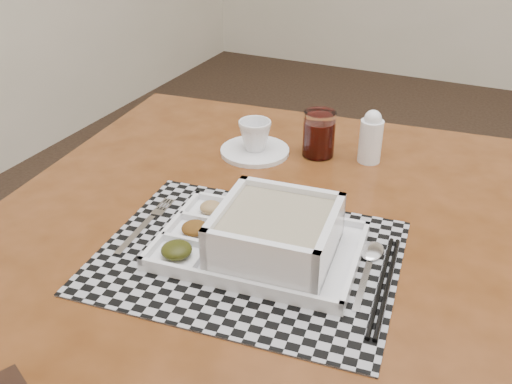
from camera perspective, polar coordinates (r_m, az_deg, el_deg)
dining_table at (r=1.07m, az=1.37°, el=-5.71°), size 1.08×1.08×0.74m
placemat at (r=0.92m, az=-0.78°, el=-6.44°), size 0.51×0.41×0.00m
serving_tray at (r=0.90m, az=1.27°, el=-4.70°), size 0.34×0.25×0.09m
fork at (r=1.01m, az=-10.78°, el=-3.12°), size 0.04×0.19×0.00m
spoon at (r=0.93m, az=11.44°, el=-6.30°), size 0.04×0.18×0.01m
chopsticks at (r=0.88m, az=12.70°, el=-8.99°), size 0.04×0.24×0.01m
saucer at (r=1.24m, az=-0.12°, el=4.12°), size 0.15×0.15×0.01m
cup at (r=1.23m, az=-0.12°, el=5.70°), size 0.09×0.09×0.07m
juice_glass at (r=1.23m, az=6.30°, el=5.63°), size 0.07×0.07×0.10m
creamer_bottle at (r=1.21m, az=11.42°, el=5.40°), size 0.05×0.05×0.11m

